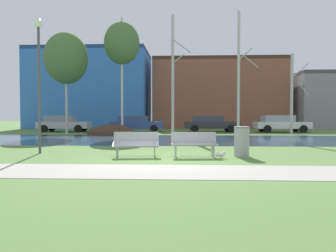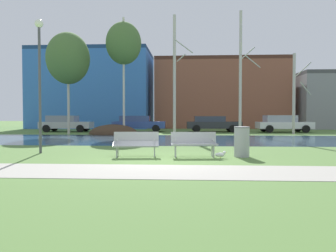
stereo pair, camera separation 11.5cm
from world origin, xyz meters
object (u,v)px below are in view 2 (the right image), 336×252
Objects in this scene: parked_van_nearest_silver at (65,123)px; parked_hatch_third_dark at (212,123)px; trash_bin at (242,141)px; parked_sedan_second_blue at (138,123)px; streetlamp at (39,64)px; bench_left at (136,143)px; bench_right at (194,144)px; seagull at (220,154)px; parked_wagon_fourth_white at (283,123)px.

parked_van_nearest_silver reaches higher than parked_hatch_third_dark.
trash_bin is 0.24× the size of parked_van_nearest_silver.
streetlamp is at bearing -94.65° from parked_sedan_second_blue.
bench_left is at bearing -62.33° from parked_van_nearest_silver.
parked_sedan_second_blue reaches higher than parked_hatch_third_dark.
bench_right is 1.69m from trash_bin.
trash_bin is at bearing -91.10° from parked_hatch_third_dark.
parked_wagon_fourth_white is (7.10, 17.46, 0.64)m from seagull.
seagull is 7.64m from streetlamp.
parked_sedan_second_blue reaches higher than bench_left.
parked_van_nearest_silver is (-11.83, 17.24, 0.63)m from seagull.
parked_sedan_second_blue reaches higher than trash_bin.
bench_right is 0.35× the size of parked_hatch_third_dark.
parked_hatch_third_dark reaches higher than seagull.
bench_left is at bearing -103.12° from parked_hatch_third_dark.
bench_right is 1.54× the size of trash_bin.
trash_bin is 2.60× the size of seagull.
parked_wagon_fourth_white is at bearing 0.69° from parked_van_nearest_silver.
bench_right is at bearing 0.00° from bench_left.
parked_sedan_second_blue is (-2.50, 17.43, 0.28)m from bench_left.
bench_left is at bearing -81.85° from parked_sedan_second_blue.
seagull is at bearing -93.62° from parked_hatch_third_dark.
parked_wagon_fourth_white is at bearing 67.88° from seagull.
streetlamp is (-3.85, 0.85, 2.97)m from bench_left.
bench_right is 6.66m from streetlamp.
parked_sedan_second_blue reaches higher than bench_right.
streetlamp is at bearing 174.76° from trash_bin.
bench_left is 4.01× the size of seagull.
seagull is 0.09× the size of parked_wagon_fourth_white.
parked_van_nearest_silver is at bearing 117.67° from bench_left.
parked_sedan_second_blue is (-4.54, 17.43, 0.28)m from bench_right.
parked_hatch_third_dark is at bearing 2.10° from parked_van_nearest_silver.
parked_sedan_second_blue is at bearing 104.61° from bench_right.
parked_van_nearest_silver is at bearing -175.67° from parked_sedan_second_blue.
streetlamp reaches higher than bench_left.
bench_left is 19.14m from parked_van_nearest_silver.
streetlamp reaches higher than bench_right.
seagull is at bearing -17.87° from bench_right.
parked_wagon_fourth_white is (5.98, -0.25, 0.03)m from parked_hatch_third_dark.
seagull is (2.94, -0.29, -0.34)m from bench_left.
bench_left is 4.94m from streetlamp.
bench_left is 2.05m from bench_right.
trash_bin is at bearing -5.24° from streetlamp.
parked_van_nearest_silver is 0.96× the size of parked_sedan_second_blue.
parked_van_nearest_silver reaches higher than parked_sedan_second_blue.
bench_right is 1.00m from seagull.
parked_wagon_fourth_white is at bearing 59.69° from bench_left.
trash_bin is at bearing 2.44° from bench_left.
trash_bin is at bearing -53.08° from parked_van_nearest_silver.
bench_right is 0.32× the size of streetlamp.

